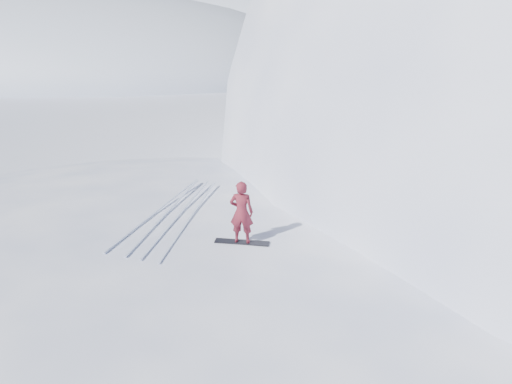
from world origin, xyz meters
The scene contains 8 objects.
near_ridge centered at (1.00, 3.00, 0.00)m, with size 36.00×28.00×4.80m, color white.
far_ridge_a centered at (-70.00, 60.00, 0.00)m, with size 120.00×70.00×28.00m, color white.
far_ridge_c centered at (-40.00, 110.00, 0.00)m, with size 140.00×90.00×36.00m, color white.
wind_bumps centered at (-0.56, 2.12, 0.00)m, with size 16.00×14.40×1.00m.
snowboard centered at (1.10, 3.44, 2.41)m, with size 1.47×0.27×0.02m, color black.
snowboarder centered at (1.10, 3.44, 3.28)m, with size 0.62×0.41×1.71m, color maroon.
vapor_plume centered at (-48.13, 41.53, 0.00)m, with size 11.00×8.80×7.70m, color white.
board_tracks centered at (-1.67, 4.53, 2.42)m, with size 2.29×5.97×0.04m.
Camera 1 is at (5.61, -6.56, 7.98)m, focal length 32.00 mm.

